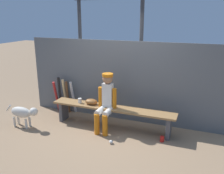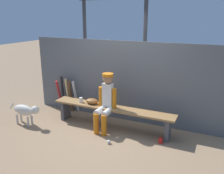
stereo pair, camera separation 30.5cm
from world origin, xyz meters
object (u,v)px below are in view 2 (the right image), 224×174
at_px(dugout_bench, 112,112).
at_px(bat_wood_dark, 71,96).
at_px(cup_on_ground, 161,141).
at_px(bat_aluminum_black, 63,94).
at_px(baseball, 109,142).
at_px(cup_on_bench, 81,100).
at_px(player_seated, 106,100).
at_px(bat_wood_natural, 68,95).
at_px(bat_aluminum_red, 60,95).
at_px(scoreboard, 115,1).
at_px(dog, 25,111).
at_px(baseball_glove, 92,101).
at_px(bat_aluminum_silver, 76,97).

xyz_separation_m(dugout_bench, bat_wood_dark, (-1.34, 0.40, 0.03)).
distance_m(dugout_bench, cup_on_ground, 1.20).
bearing_deg(bat_aluminum_black, baseball, -29.81).
distance_m(baseball, cup_on_bench, 1.28).
height_order(player_seated, bat_wood_dark, player_seated).
xyz_separation_m(bat_wood_natural, cup_on_bench, (0.66, -0.43, 0.10)).
bearing_deg(cup_on_bench, bat_aluminum_red, 156.11).
height_order(bat_wood_dark, scoreboard, scoreboard).
distance_m(player_seated, bat_aluminum_black, 1.54).
relative_size(bat_aluminum_black, dog, 1.09).
bearing_deg(dog, scoreboard, 61.32).
distance_m(baseball_glove, cup_on_ground, 1.71).
relative_size(dugout_bench, baseball, 36.96).
xyz_separation_m(player_seated, scoreboard, (-0.52, 1.66, 2.06)).
xyz_separation_m(baseball_glove, bat_aluminum_red, (-1.16, 0.37, -0.14)).
xyz_separation_m(baseball, cup_on_bench, (-0.99, 0.63, 0.50)).
bearing_deg(baseball_glove, bat_wood_natural, 156.07).
height_order(cup_on_ground, cup_on_bench, cup_on_bench).
relative_size(bat_wood_natural, bat_aluminum_black, 0.95).
bearing_deg(bat_wood_dark, scoreboard, 57.83).
xyz_separation_m(bat_aluminum_silver, bat_wood_natural, (-0.23, 0.00, 0.01)).
bearing_deg(cup_on_bench, bat_aluminum_silver, 134.61).
relative_size(dugout_bench, baseball_glove, 9.77).
relative_size(bat_wood_natural, baseball, 11.82).
bearing_deg(bat_aluminum_red, dog, -99.48).
relative_size(dugout_bench, bat_aluminum_red, 3.35).
bearing_deg(bat_aluminum_black, bat_aluminum_red, 177.66).
height_order(baseball, cup_on_bench, cup_on_bench).
xyz_separation_m(player_seated, bat_aluminum_silver, (-1.09, 0.52, -0.24)).
distance_m(bat_wood_dark, cup_on_ground, 2.57).
height_order(dugout_bench, bat_aluminum_black, bat_aluminum_black).
distance_m(dugout_bench, baseball_glove, 0.52).
relative_size(baseball_glove, bat_aluminum_black, 0.30).
relative_size(baseball, cup_on_bench, 0.67).
xyz_separation_m(baseball_glove, baseball, (0.72, -0.65, -0.51)).
relative_size(player_seated, bat_wood_dark, 1.48).
relative_size(bat_aluminum_red, baseball, 11.03).
bearing_deg(bat_aluminum_red, bat_wood_dark, 5.28).
bearing_deg(bat_aluminum_red, cup_on_ground, -11.87).
height_order(dugout_bench, scoreboard, scoreboard).
relative_size(bat_wood_dark, cup_on_bench, 7.50).
bearing_deg(bat_aluminum_black, dog, -105.32).
xyz_separation_m(bat_aluminum_black, dog, (-0.28, -1.02, -0.12)).
relative_size(bat_aluminum_silver, scoreboard, 0.22).
bearing_deg(bat_aluminum_silver, scoreboard, 63.25).
bearing_deg(scoreboard, cup_on_bench, -95.30).
xyz_separation_m(dugout_bench, bat_aluminum_black, (-1.54, 0.37, 0.08)).
height_order(bat_aluminum_red, cup_on_ground, bat_aluminum_red).
distance_m(bat_aluminum_silver, baseball, 1.81).
height_order(dugout_bench, baseball, dugout_bench).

